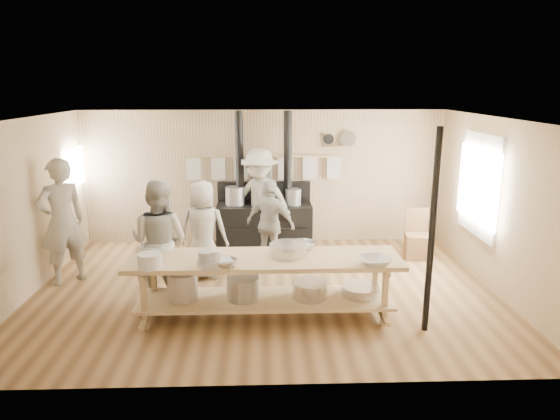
{
  "coord_description": "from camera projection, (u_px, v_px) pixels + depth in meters",
  "views": [
    {
      "loc": [
        -0.02,
        -7.14,
        3.08
      ],
      "look_at": [
        0.24,
        0.2,
        1.22
      ],
      "focal_mm": 32.0,
      "sensor_mm": 36.0,
      "label": 1
    }
  ],
  "objects": [
    {
      "name": "bucket_galv",
      "position": [
        207.0,
        259.0,
        6.22
      ],
      "size": [
        0.28,
        0.28,
        0.21
      ],
      "primitive_type": "cylinder",
      "rotation": [
        0.0,
        0.0,
        -0.25
      ],
      "color": "gray",
      "rests_on": "prep_table"
    },
    {
      "name": "chair",
      "position": [
        417.0,
        244.0,
        9.04
      ],
      "size": [
        0.47,
        0.47,
        0.89
      ],
      "rotation": [
        0.0,
        0.0,
        -0.14
      ],
      "color": "brown",
      "rests_on": "ground"
    },
    {
      "name": "deep_bowl_enamel",
      "position": [
        150.0,
        261.0,
        6.2
      ],
      "size": [
        0.34,
        0.34,
        0.19
      ],
      "primitive_type": "cylinder",
      "rotation": [
        0.0,
        0.0,
        -0.14
      ],
      "color": "silver",
      "rests_on": "prep_table"
    },
    {
      "name": "cook_far_left",
      "position": [
        62.0,
        222.0,
        7.75
      ],
      "size": [
        0.86,
        0.84,
        2.0
      ],
      "primitive_type": "imported",
      "rotation": [
        0.0,
        0.0,
        3.86
      ],
      "color": "#A7A394",
      "rests_on": "ground"
    },
    {
      "name": "window_right",
      "position": [
        480.0,
        185.0,
        8.0
      ],
      "size": [
        0.09,
        1.5,
        1.65
      ],
      "color": "beige",
      "rests_on": "ground"
    },
    {
      "name": "back_wall_shelf",
      "position": [
        340.0,
        141.0,
        9.59
      ],
      "size": [
        0.63,
        0.14,
        0.32
      ],
      "color": "tan",
      "rests_on": "ground"
    },
    {
      "name": "roasting_pan",
      "position": [
        215.0,
        263.0,
        6.24
      ],
      "size": [
        0.48,
        0.41,
        0.09
      ],
      "primitive_type": "cube",
      "rotation": [
        0.0,
        0.0,
        0.4
      ],
      "color": "#B2B2B7",
      "rests_on": "prep_table"
    },
    {
      "name": "bowl_white_a",
      "position": [
        152.0,
        248.0,
        6.85
      ],
      "size": [
        0.35,
        0.35,
        0.08
      ],
      "primitive_type": "imported",
      "rotation": [
        0.0,
        0.0,
        -0.05
      ],
      "color": "silver",
      "rests_on": "prep_table"
    },
    {
      "name": "ground",
      "position": [
        265.0,
        290.0,
        7.67
      ],
      "size": [
        7.0,
        7.0,
        0.0
      ],
      "primitive_type": "plane",
      "color": "brown",
      "rests_on": "ground"
    },
    {
      "name": "stove",
      "position": [
        264.0,
        221.0,
        9.6
      ],
      "size": [
        1.9,
        0.75,
        2.6
      ],
      "color": "black",
      "rests_on": "ground"
    },
    {
      "name": "bowl_steel_b",
      "position": [
        303.0,
        245.0,
        6.92
      ],
      "size": [
        0.43,
        0.43,
        0.1
      ],
      "primitive_type": "imported",
      "rotation": [
        0.0,
        0.0,
        3.56
      ],
      "color": "silver",
      "rests_on": "prep_table"
    },
    {
      "name": "pitcher",
      "position": [
        216.0,
        259.0,
        6.23
      ],
      "size": [
        0.16,
        0.16,
        0.22
      ],
      "primitive_type": "cylinder",
      "rotation": [
        0.0,
        0.0,
        0.21
      ],
      "color": "silver",
      "rests_on": "prep_table"
    },
    {
      "name": "cook_right",
      "position": [
        270.0,
        224.0,
        8.47
      ],
      "size": [
        0.97,
        0.77,
        1.53
      ],
      "primitive_type": "imported",
      "rotation": [
        0.0,
        0.0,
        2.63
      ],
      "color": "#A7A394",
      "rests_on": "ground"
    },
    {
      "name": "prep_table",
      "position": [
        265.0,
        281.0,
        6.67
      ],
      "size": [
        3.6,
        0.9,
        0.85
      ],
      "color": "tan",
      "rests_on": "ground"
    },
    {
      "name": "left_opening",
      "position": [
        75.0,
        167.0,
        9.1
      ],
      "size": [
        0.0,
        0.9,
        0.9
      ],
      "color": "white",
      "rests_on": "ground"
    },
    {
      "name": "bowl_steel_a",
      "position": [
        225.0,
        263.0,
        6.24
      ],
      "size": [
        0.43,
        0.43,
        0.1
      ],
      "primitive_type": "imported",
      "rotation": [
        0.0,
        0.0,
        0.7
      ],
      "color": "silver",
      "rests_on": "prep_table"
    },
    {
      "name": "bowl_white_b",
      "position": [
        375.0,
        261.0,
        6.31
      ],
      "size": [
        0.47,
        0.47,
        0.1
      ],
      "primitive_type": "imported",
      "rotation": [
        0.0,
        0.0,
        1.74
      ],
      "color": "silver",
      "rests_on": "prep_table"
    },
    {
      "name": "support_post",
      "position": [
        432.0,
        233.0,
        6.12
      ],
      "size": [
        0.08,
        0.08,
        2.6
      ],
      "primitive_type": "cylinder",
      "color": "black",
      "rests_on": "ground"
    },
    {
      "name": "mixing_bowl_large",
      "position": [
        288.0,
        250.0,
        6.66
      ],
      "size": [
        0.51,
        0.51,
        0.16
      ],
      "primitive_type": "cylinder",
      "rotation": [
        0.0,
        0.0,
        -0.03
      ],
      "color": "silver",
      "rests_on": "prep_table"
    },
    {
      "name": "room_shell",
      "position": [
        264.0,
        186.0,
        7.27
      ],
      "size": [
        7.0,
        7.0,
        7.0
      ],
      "color": "tan",
      "rests_on": "ground"
    },
    {
      "name": "cook_by_window",
      "position": [
        260.0,
        200.0,
        9.32
      ],
      "size": [
        1.42,
        1.11,
        1.93
      ],
      "primitive_type": "imported",
      "rotation": [
        0.0,
        0.0,
        -0.36
      ],
      "color": "#A7A394",
      "rests_on": "ground"
    },
    {
      "name": "cook_center",
      "position": [
        203.0,
        230.0,
        8.0
      ],
      "size": [
        0.85,
        0.62,
        1.6
      ],
      "primitive_type": "imported",
      "rotation": [
        0.0,
        0.0,
        3.0
      ],
      "color": "#A7A394",
      "rests_on": "ground"
    },
    {
      "name": "towel_rail",
      "position": [
        264.0,
        165.0,
        9.62
      ],
      "size": [
        3.0,
        0.04,
        0.47
      ],
      "color": "tan",
      "rests_on": "ground"
    },
    {
      "name": "cook_left",
      "position": [
        159.0,
        241.0,
        7.1
      ],
      "size": [
        1.04,
        0.91,
        1.8
      ],
      "primitive_type": "imported",
      "rotation": [
        0.0,
        0.0,
        2.83
      ],
      "color": "#A7A394",
      "rests_on": "ground"
    }
  ]
}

